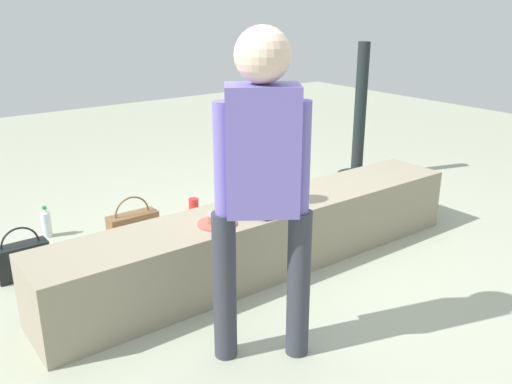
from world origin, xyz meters
The scene contains 13 objects.
ground_plane centered at (0.00, 0.00, 0.00)m, with size 12.00×12.00×0.00m, color #9DA18B.
concrete_ledge centered at (0.00, 0.00, 0.21)m, with size 2.89×0.45×0.42m, color gray.
child_seated centered at (-0.09, 0.02, 0.63)m, with size 0.28×0.32×0.48m.
adult_standing centered at (-0.57, -0.70, 0.92)m, with size 0.39×0.33×1.52m.
cake_plate centered at (-0.41, -0.07, 0.44)m, with size 0.22×0.22×0.07m.
gift_bag centered at (0.28, 0.41, 0.14)m, with size 0.20×0.11×0.32m.
railing_post centered at (1.83, 0.96, 0.49)m, with size 0.36×0.36×1.26m.
water_bottle_near_gift centered at (-0.97, 1.33, 0.11)m, with size 0.07×0.07×0.23m.
water_bottle_far_side centered at (-0.22, 0.68, 0.09)m, with size 0.07×0.07×0.20m.
party_cup_red centered at (0.13, 1.13, 0.05)m, with size 0.08×0.08×0.10m, color red.
cake_box_white centered at (-0.15, 0.41, 0.07)m, with size 0.31×0.26×0.14m, color white.
handbag_black_leather centered at (-1.27, 0.80, 0.11)m, with size 0.31×0.12×0.33m.
handbag_brown_canvas centered at (-0.54, 0.79, 0.13)m, with size 0.34×0.12×0.37m.
Camera 1 is at (-1.94, -2.48, 1.61)m, focal length 38.51 mm.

